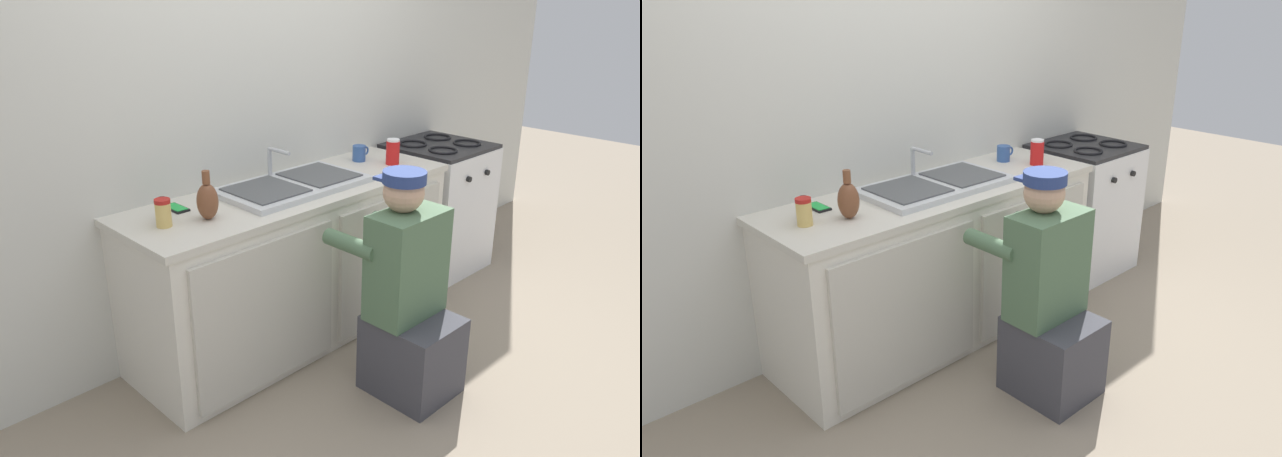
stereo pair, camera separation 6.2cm
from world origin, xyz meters
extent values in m
plane|color=gray|center=(0.00, 0.00, 0.00)|extent=(12.00, 12.00, 0.00)
cube|color=silver|center=(0.00, 0.65, 1.25)|extent=(6.00, 0.10, 2.50)
cube|color=silver|center=(0.00, 0.30, 0.42)|extent=(1.90, 0.60, 0.83)
cube|color=beige|center=(-0.45, -0.01, 0.42)|extent=(0.83, 0.02, 0.73)
cube|color=beige|center=(0.45, -0.01, 0.42)|extent=(0.83, 0.02, 0.73)
cube|color=beige|center=(0.00, 0.30, 0.85)|extent=(1.94, 0.62, 0.04)
cube|color=silver|center=(0.00, 0.30, 0.89)|extent=(0.80, 0.44, 0.03)
cube|color=#4C4F51|center=(-0.19, 0.30, 0.91)|extent=(0.33, 0.35, 0.01)
cube|color=#4C4F51|center=(0.19, 0.30, 0.91)|extent=(0.33, 0.35, 0.01)
cylinder|color=#B7BABF|center=(0.00, 0.49, 0.96)|extent=(0.02, 0.02, 0.18)
cylinder|color=#B7BABF|center=(0.00, 0.41, 1.05)|extent=(0.02, 0.16, 0.02)
cube|color=white|center=(1.32, 0.30, 0.43)|extent=(0.61, 0.60, 0.86)
cube|color=#262628|center=(1.32, 0.30, 0.87)|extent=(0.60, 0.59, 0.02)
torus|color=black|center=(1.18, 0.18, 0.89)|extent=(0.19, 0.19, 0.02)
torus|color=black|center=(1.46, 0.18, 0.89)|extent=(0.19, 0.19, 0.02)
torus|color=black|center=(1.18, 0.42, 0.89)|extent=(0.19, 0.19, 0.02)
torus|color=black|center=(1.46, 0.42, 0.89)|extent=(0.19, 0.19, 0.02)
cylinder|color=black|center=(1.21, -0.01, 0.73)|extent=(0.04, 0.02, 0.04)
cylinder|color=black|center=(1.42, -0.01, 0.73)|extent=(0.04, 0.02, 0.04)
cube|color=#3F3F47|center=(0.04, -0.50, 0.20)|extent=(0.36, 0.40, 0.40)
cube|color=#4C6B4C|center=(0.04, -0.44, 0.66)|extent=(0.38, 0.22, 0.52)
sphere|color=tan|center=(0.04, -0.40, 1.01)|extent=(0.19, 0.19, 0.19)
cylinder|color=navy|center=(0.04, -0.40, 1.08)|extent=(0.20, 0.20, 0.06)
cube|color=navy|center=(0.04, -0.32, 1.06)|extent=(0.13, 0.09, 0.02)
cylinder|color=#4C6B4C|center=(-0.13, -0.24, 0.75)|extent=(0.08, 0.30, 0.08)
cylinder|color=#4C6B4C|center=(0.21, -0.24, 0.75)|extent=(0.08, 0.30, 0.08)
cylinder|color=#513823|center=(-0.74, 0.38, 0.91)|extent=(0.04, 0.04, 0.08)
cylinder|color=black|center=(-0.74, 0.38, 0.97)|extent=(0.04, 0.04, 0.02)
ellipsoid|color=brown|center=(-0.59, 0.23, 0.96)|extent=(0.10, 0.10, 0.17)
cylinder|color=brown|center=(-0.59, 0.23, 1.07)|extent=(0.04, 0.04, 0.06)
cylinder|color=red|center=(0.73, 0.23, 0.94)|extent=(0.08, 0.08, 0.14)
cylinder|color=white|center=(0.73, 0.23, 1.02)|extent=(0.08, 0.08, 0.01)
cylinder|color=#335699|center=(0.65, 0.42, 0.92)|extent=(0.08, 0.08, 0.09)
torus|color=#335699|center=(0.70, 0.42, 0.92)|extent=(0.06, 0.01, 0.06)
cylinder|color=#DBB760|center=(-0.78, 0.29, 0.93)|extent=(0.07, 0.07, 0.11)
cylinder|color=#B21E19|center=(-0.78, 0.29, 0.99)|extent=(0.07, 0.07, 0.02)
cube|color=black|center=(-0.63, 0.45, 0.88)|extent=(0.07, 0.14, 0.01)
cube|color=green|center=(-0.63, 0.45, 0.88)|extent=(0.06, 0.12, 0.00)
camera|label=1|loc=(-2.10, -2.04, 1.89)|focal=35.00mm
camera|label=2|loc=(-2.06, -2.08, 1.89)|focal=35.00mm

